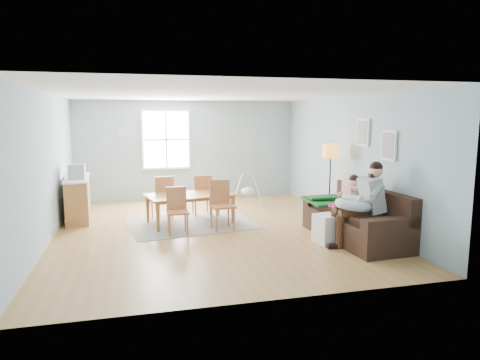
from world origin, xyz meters
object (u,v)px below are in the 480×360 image
object	(u,v)px
dining_table	(191,209)
chair_se	(221,201)
sofa	(358,222)
monitor	(76,172)
toddler	(348,195)
storage_cube	(328,228)
chair_nw	(163,195)
baby_swing	(248,191)
chair_ne	(202,193)
father	(362,201)
counter	(78,198)
floor_lamp	(331,158)
chair_sw	(177,207)

from	to	relation	value
dining_table	chair_se	world-z (taller)	chair_se
sofa	monitor	size ratio (longest dim) A/B	7.01
toddler	monitor	size ratio (longest dim) A/B	2.77
storage_cube	monitor	distance (m)	5.37
chair_nw	baby_swing	size ratio (longest dim) A/B	0.95
toddler	chair_ne	xyz separation A→B (m)	(-2.40, 2.39, -0.26)
storage_cube	monitor	size ratio (longest dim) A/B	1.56
chair_se	monitor	bearing A→B (deg)	156.15
father	sofa	bearing A→B (deg)	68.77
toddler	counter	distance (m)	5.82
chair_se	storage_cube	bearing A→B (deg)	-40.21
counter	baby_swing	bearing A→B (deg)	8.20
floor_lamp	monitor	size ratio (longest dim) A/B	4.95
toddler	storage_cube	distance (m)	0.80
dining_table	chair_se	bearing A→B (deg)	-56.88
floor_lamp	chair_sw	world-z (taller)	floor_lamp
chair_se	chair_ne	distance (m)	1.26
floor_lamp	counter	size ratio (longest dim) A/B	0.98
chair_sw	counter	xyz separation A→B (m)	(-2.01, 1.73, -0.04)
father	chair_nw	xyz separation A→B (m)	(-3.26, 2.82, -0.24)
baby_swing	father	bearing A→B (deg)	-75.25
sofa	dining_table	xyz separation A→B (m)	(-2.85, 1.92, -0.02)
chair_ne	monitor	xyz separation A→B (m)	(-2.69, 0.03, 0.56)
toddler	dining_table	size ratio (longest dim) A/B	0.52
floor_lamp	storage_cube	xyz separation A→B (m)	(-0.72, -1.47, -1.14)
chair_ne	counter	xyz separation A→B (m)	(-2.72, 0.35, -0.06)
father	floor_lamp	size ratio (longest dim) A/B	0.89
sofa	storage_cube	xyz separation A→B (m)	(-0.62, -0.05, -0.08)
baby_swing	dining_table	bearing A→B (deg)	-136.22
chair_sw	chair_ne	distance (m)	1.56
dining_table	counter	distance (m)	2.59
chair_nw	chair_ne	xyz separation A→B (m)	(0.89, 0.13, -0.02)
counter	floor_lamp	bearing A→B (deg)	-16.22
sofa	father	world-z (taller)	father
dining_table	monitor	bearing A→B (deg)	151.11
chair_ne	baby_swing	size ratio (longest dim) A/B	0.93
father	storage_cube	bearing A→B (deg)	149.70
father	storage_cube	distance (m)	0.79
sofa	chair_ne	world-z (taller)	chair_ne
monitor	chair_se	bearing A→B (deg)	-23.85
toddler	dining_table	bearing A→B (deg)	148.24
floor_lamp	monitor	xyz separation A→B (m)	(-5.28, 1.23, -0.29)
floor_lamp	dining_table	world-z (taller)	floor_lamp
father	baby_swing	size ratio (longest dim) A/B	1.46
toddler	floor_lamp	world-z (taller)	floor_lamp
chair_ne	dining_table	bearing A→B (deg)	-117.33
sofa	chair_se	bearing A→B (deg)	149.24
father	floor_lamp	world-z (taller)	floor_lamp
toddler	counter	bearing A→B (deg)	151.80
father	toddler	xyz separation A→B (m)	(0.03, 0.56, -0.00)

